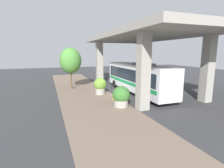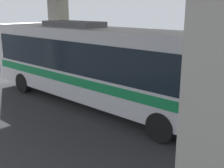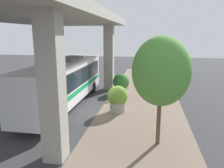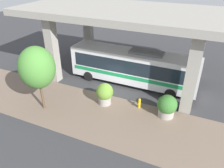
% 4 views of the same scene
% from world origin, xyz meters
% --- Properties ---
extents(ground_plane, '(80.00, 80.00, 0.00)m').
position_xyz_m(ground_plane, '(0.00, 0.00, 0.00)').
color(ground_plane, '#38383A').
rests_on(ground_plane, ground).
extents(sidewalk_strip, '(6.00, 40.00, 0.02)m').
position_xyz_m(sidewalk_strip, '(-3.00, 0.00, 0.01)').
color(sidewalk_strip, '#7A6656').
rests_on(sidewalk_strip, ground).
extents(bus, '(2.59, 12.26, 3.64)m').
position_xyz_m(bus, '(2.92, -0.97, 1.97)').
color(bus, silver).
rests_on(bus, ground).
extents(fire_hydrant, '(0.47, 0.23, 0.91)m').
position_xyz_m(fire_hydrant, '(-0.71, -2.89, 0.46)').
color(fire_hydrant, gold).
rests_on(fire_hydrant, ground).
extents(planter_front, '(1.45, 1.45, 1.92)m').
position_xyz_m(planter_front, '(-1.32, -0.01, 1.00)').
color(planter_front, '#9E998E').
rests_on(planter_front, ground).
extents(planter_middle, '(1.55, 1.55, 1.87)m').
position_xyz_m(planter_middle, '(-0.89, -5.16, 0.93)').
color(planter_middle, '#9E998E').
rests_on(planter_middle, ground).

